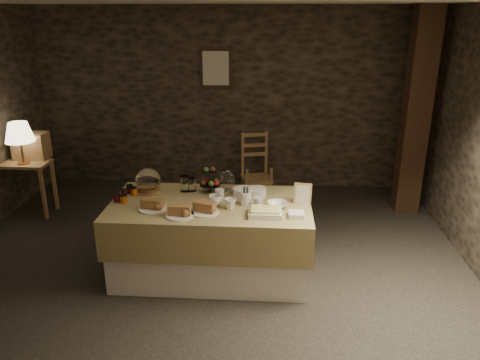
# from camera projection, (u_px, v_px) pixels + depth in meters

# --- Properties ---
(ground_plane) EXTENTS (5.50, 5.00, 0.01)m
(ground_plane) POSITION_uv_depth(u_px,v_px,m) (206.00, 267.00, 4.89)
(ground_plane) COLOR black
(ground_plane) RESTS_ON ground
(room_shell) EXTENTS (5.52, 5.02, 2.60)m
(room_shell) POSITION_uv_depth(u_px,v_px,m) (201.00, 120.00, 4.35)
(room_shell) COLOR black
(room_shell) RESTS_ON ground
(buffet_table) EXTENTS (1.94, 1.03, 0.77)m
(buffet_table) POSITION_uv_depth(u_px,v_px,m) (211.00, 233.00, 4.64)
(buffet_table) COLOR silver
(buffet_table) RESTS_ON ground_plane
(console_table) EXTENTS (0.66, 0.38, 0.70)m
(console_table) POSITION_uv_depth(u_px,v_px,m) (24.00, 172.00, 5.99)
(console_table) COLOR olive
(console_table) RESTS_ON ground_plane
(table_lamp) EXTENTS (0.35, 0.35, 0.53)m
(table_lamp) POSITION_uv_depth(u_px,v_px,m) (19.00, 133.00, 5.75)
(table_lamp) COLOR #A8763D
(table_lamp) RESTS_ON console_table
(wine_rack) EXTENTS (0.42, 0.26, 0.34)m
(wine_rack) POSITION_uv_depth(u_px,v_px,m) (31.00, 146.00, 6.05)
(wine_rack) COLOR olive
(wine_rack) RESTS_ON console_table
(chair) EXTENTS (0.49, 0.48, 0.68)m
(chair) POSITION_uv_depth(u_px,v_px,m) (257.00, 167.00, 6.78)
(chair) COLOR olive
(chair) RESTS_ON ground_plane
(timber_column) EXTENTS (0.30, 0.30, 2.60)m
(timber_column) POSITION_uv_depth(u_px,v_px,m) (416.00, 114.00, 5.87)
(timber_column) COLOR black
(timber_column) RESTS_ON ground_plane
(framed_picture) EXTENTS (0.45, 0.04, 0.55)m
(framed_picture) POSITION_uv_depth(u_px,v_px,m) (216.00, 68.00, 6.61)
(framed_picture) COLOR #302416
(framed_picture) RESTS_ON room_shell
(plate_stack_a) EXTENTS (0.19, 0.19, 0.10)m
(plate_stack_a) POSITION_uv_depth(u_px,v_px,m) (243.00, 193.00, 4.63)
(plate_stack_a) COLOR white
(plate_stack_a) RESTS_ON buffet_table
(plate_stack_b) EXTENTS (0.20, 0.20, 0.08)m
(plate_stack_b) POSITION_uv_depth(u_px,v_px,m) (256.00, 192.00, 4.67)
(plate_stack_b) COLOR white
(plate_stack_b) RESTS_ON buffet_table
(cutlery_holder) EXTENTS (0.10, 0.10, 0.12)m
(cutlery_holder) POSITION_uv_depth(u_px,v_px,m) (246.00, 199.00, 4.47)
(cutlery_holder) COLOR white
(cutlery_holder) RESTS_ON buffet_table
(cup_a) EXTENTS (0.16, 0.16, 0.10)m
(cup_a) POSITION_uv_depth(u_px,v_px,m) (215.00, 201.00, 4.45)
(cup_a) COLOR white
(cup_a) RESTS_ON buffet_table
(cup_b) EXTENTS (0.13, 0.13, 0.10)m
(cup_b) POSITION_uv_depth(u_px,v_px,m) (230.00, 204.00, 4.38)
(cup_b) COLOR white
(cup_b) RESTS_ON buffet_table
(mug_c) EXTENTS (0.09, 0.09, 0.09)m
(mug_c) POSITION_uv_depth(u_px,v_px,m) (220.00, 194.00, 4.62)
(mug_c) COLOR white
(mug_c) RESTS_ON buffet_table
(mug_d) EXTENTS (0.08, 0.08, 0.09)m
(mug_d) POSITION_uv_depth(u_px,v_px,m) (258.00, 202.00, 4.43)
(mug_d) COLOR white
(mug_d) RESTS_ON buffet_table
(bowl) EXTENTS (0.24, 0.24, 0.05)m
(bowl) POSITION_uv_depth(u_px,v_px,m) (277.00, 205.00, 4.43)
(bowl) COLOR white
(bowl) RESTS_ON buffet_table
(cake_dome) EXTENTS (0.26, 0.26, 0.26)m
(cake_dome) POSITION_uv_depth(u_px,v_px,m) (148.00, 182.00, 4.77)
(cake_dome) COLOR olive
(cake_dome) RESTS_ON buffet_table
(fruit_stand) EXTENTS (0.21, 0.21, 0.30)m
(fruit_stand) POSITION_uv_depth(u_px,v_px,m) (210.00, 181.00, 4.75)
(fruit_stand) COLOR black
(fruit_stand) RESTS_ON buffet_table
(bread_platter_left) EXTENTS (0.26, 0.26, 0.11)m
(bread_platter_left) POSITION_uv_depth(u_px,v_px,m) (152.00, 205.00, 4.37)
(bread_platter_left) COLOR white
(bread_platter_left) RESTS_ON buffet_table
(bread_platter_center) EXTENTS (0.26, 0.26, 0.11)m
(bread_platter_center) POSITION_uv_depth(u_px,v_px,m) (180.00, 212.00, 4.23)
(bread_platter_center) COLOR white
(bread_platter_center) RESTS_ON buffet_table
(bread_platter_right) EXTENTS (0.26, 0.26, 0.11)m
(bread_platter_right) POSITION_uv_depth(u_px,v_px,m) (205.00, 209.00, 4.30)
(bread_platter_right) COLOR white
(bread_platter_right) RESTS_ON buffet_table
(jam_jars) EXTENTS (0.18, 0.32, 0.07)m
(jam_jars) POSITION_uv_depth(u_px,v_px,m) (126.00, 195.00, 4.63)
(jam_jars) COLOR #520D12
(jam_jars) RESTS_ON buffet_table
(tart_dish) EXTENTS (0.30, 0.22, 0.07)m
(tart_dish) POSITION_uv_depth(u_px,v_px,m) (265.00, 212.00, 4.24)
(tart_dish) COLOR white
(tart_dish) RESTS_ON buffet_table
(square_dish) EXTENTS (0.14, 0.14, 0.04)m
(square_dish) POSITION_uv_depth(u_px,v_px,m) (296.00, 214.00, 4.22)
(square_dish) COLOR white
(square_dish) RESTS_ON buffet_table
(menu_frame) EXTENTS (0.18, 0.10, 0.22)m
(menu_frame) POSITION_uv_depth(u_px,v_px,m) (303.00, 194.00, 4.49)
(menu_frame) COLOR olive
(menu_frame) RESTS_ON buffet_table
(storage_jar_a) EXTENTS (0.10, 0.10, 0.16)m
(storage_jar_a) POSITION_uv_depth(u_px,v_px,m) (185.00, 184.00, 4.80)
(storage_jar_a) COLOR white
(storage_jar_a) RESTS_ON buffet_table
(storage_jar_b) EXTENTS (0.09, 0.09, 0.14)m
(storage_jar_b) POSITION_uv_depth(u_px,v_px,m) (192.00, 184.00, 4.80)
(storage_jar_b) COLOR white
(storage_jar_b) RESTS_ON buffet_table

